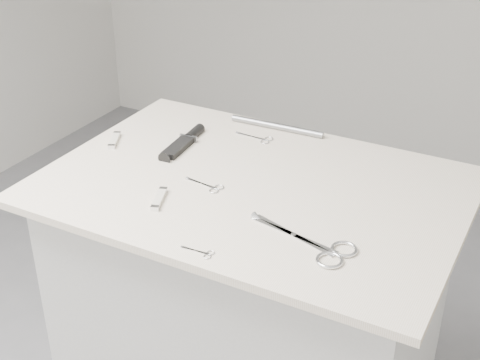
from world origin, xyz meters
The scene contains 10 objects.
plinth centered at (0.00, 0.00, 0.45)m, with size 0.90×0.60×0.90m, color #BBBBB8.
display_board centered at (0.00, 0.00, 0.91)m, with size 1.00×0.70×0.02m, color beige.
large_shears centered at (0.25, -0.18, 0.92)m, with size 0.25×0.12×0.01m.
embroidery_scissors_a centered at (-0.08, -0.06, 0.92)m, with size 0.10×0.04×0.00m.
embroidery_scissors_b centered at (-0.10, 0.23, 0.92)m, with size 0.11×0.05×0.00m.
tiny_scissors centered at (0.04, -0.31, 0.92)m, with size 0.07×0.03×0.00m.
sheathed_knife centered at (-0.26, 0.11, 0.93)m, with size 0.05×0.20×0.02m.
pocket_knife_a centered at (-0.15, -0.17, 0.93)m, with size 0.05×0.10×0.01m.
pocket_knife_b centered at (-0.43, 0.03, 0.93)m, with size 0.06×0.09×0.01m.
metal_rail centered at (-0.08, 0.31, 0.93)m, with size 0.02×0.02×0.27m, color gray.
Camera 1 is at (0.63, -1.25, 1.70)m, focal length 50.00 mm.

